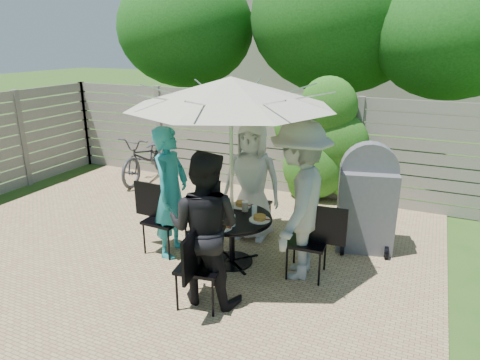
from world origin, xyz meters
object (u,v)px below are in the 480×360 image
at_px(umbrella, 231,92).
at_px(plate_left, 205,211).
at_px(person_back, 252,181).
at_px(bicycle, 147,157).
at_px(chair_front, 201,282).
at_px(coffee_cup, 245,207).
at_px(plate_front, 221,226).
at_px(glass_back, 231,203).
at_px(patio_table, 232,231).
at_px(chair_left, 164,232).
at_px(person_right, 299,201).
at_px(chair_right, 308,255).
at_px(syrup_jug, 229,208).
at_px(chair_back, 255,216).
at_px(glass_front, 233,220).
at_px(plate_back, 241,205).
at_px(person_front, 205,229).
at_px(plate_right, 260,218).
at_px(person_left, 171,193).
at_px(glass_right, 254,211).
at_px(bbq_grill, 366,202).

bearing_deg(umbrella, plate_left, -174.62).
height_order(person_back, bicycle, person_back).
xyz_separation_m(chair_front, coffee_cup, (-0.01, 1.19, 0.42)).
relative_size(plate_front, glass_back, 1.86).
distance_m(patio_table, glass_back, 0.39).
height_order(chair_front, bicycle, chair_front).
relative_size(chair_left, person_right, 0.49).
height_order(chair_right, syrup_jug, chair_right).
xyz_separation_m(chair_back, chair_left, (-0.87, -1.05, 0.01)).
distance_m(chair_back, glass_front, 1.31).
height_order(glass_front, coffee_cup, glass_front).
xyz_separation_m(plate_back, plate_front, (0.07, -0.72, 0.00)).
relative_size(person_front, plate_right, 6.51).
bearing_deg(glass_back, person_left, -154.92).
height_order(plate_right, bicycle, bicycle).
xyz_separation_m(patio_table, glass_back, (-0.13, 0.25, 0.27)).
xyz_separation_m(chair_left, glass_front, (1.09, -0.16, 0.43)).
relative_size(chair_back, plate_back, 3.48).
height_order(patio_table, chair_right, chair_right).
xyz_separation_m(chair_front, chair_right, (0.87, 1.05, -0.01)).
distance_m(person_back, chair_right, 1.40).
height_order(person_back, person_right, person_right).
distance_m(person_front, plate_left, 0.92).
bearing_deg(glass_front, bicycle, 139.98).
xyz_separation_m(person_left, glass_front, (0.96, -0.17, -0.14)).
height_order(person_left, syrup_jug, person_left).
xyz_separation_m(plate_right, glass_back, (-0.49, 0.21, 0.05)).
height_order(plate_left, glass_back, glass_back).
bearing_deg(bicycle, plate_back, -40.22).
height_order(patio_table, chair_back, chair_back).
height_order(chair_back, syrup_jug, chair_back).
bearing_deg(chair_back, umbrella, 0.55).
bearing_deg(chair_back, person_right, 41.24).
height_order(person_right, glass_right, person_right).
height_order(chair_back, bicycle, bicycle).
bearing_deg(chair_back, plate_left, -19.90).
distance_m(umbrella, glass_right, 1.48).
height_order(person_right, coffee_cup, person_right).
bearing_deg(bbq_grill, chair_back, 173.17).
bearing_deg(syrup_jug, bicycle, 141.49).
xyz_separation_m(umbrella, chair_right, (0.96, 0.09, -1.89)).
relative_size(patio_table, person_back, 0.63).
distance_m(chair_left, chair_right, 1.93).
bearing_deg(plate_left, patio_table, 5.38).
bearing_deg(glass_back, chair_left, -157.97).
xyz_separation_m(plate_front, syrup_jug, (-0.10, 0.40, 0.06)).
xyz_separation_m(chair_right, plate_back, (-1.00, 0.27, 0.39)).
height_order(plate_left, plate_front, same).
distance_m(patio_table, person_right, 0.97).
relative_size(person_back, glass_right, 12.13).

